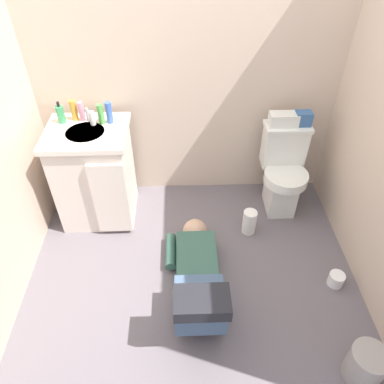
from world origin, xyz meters
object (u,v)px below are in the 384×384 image
toiletry_bag (303,118)px  faucet (88,115)px  vanity_cabinet (95,174)px  tissue_box (284,119)px  toilet (283,171)px  bottle_white (92,118)px  person_plumber (197,279)px  bottle_green (101,114)px  paper_towel_roll (249,222)px  bottle_pink (81,111)px  soap_dispenser (61,114)px  bottle_blue (109,113)px  trash_can (365,365)px  bottle_amber (74,110)px  toilet_paper_roll (336,279)px

toiletry_bag → faucet: bearing=-180.0°
vanity_cabinet → tissue_box: tissue_box is taller
toilet → bottle_white: (-1.48, 0.03, 0.51)m
person_plumber → bottle_green: bottle_green is taller
paper_towel_roll → bottle_pink: bearing=162.0°
soap_dispenser → bottle_green: soap_dispenser is taller
toiletry_bag → bottle_blue: bottle_blue is taller
bottle_white → paper_towel_roll: (1.18, -0.35, -0.77)m
bottle_white → trash_can: 2.37m
toilet → bottle_green: bearing=178.2°
toilet → toiletry_bag: (0.10, 0.09, 0.44)m
soap_dispenser → bottle_blue: (0.36, -0.01, 0.01)m
faucet → bottle_amber: bottle_amber is taller
toilet_paper_roll → paper_towel_roll: bearing=135.7°
toilet → bottle_amber: bottle_amber is taller
person_plumber → tissue_box: bearing=54.8°
bottle_blue → toilet_paper_roll: size_ratio=1.49×
person_plumber → bottle_white: 1.38m
bottle_green → bottle_blue: size_ratio=0.92×
soap_dispenser → toilet_paper_roll: size_ratio=1.51×
toiletry_bag → soap_dispenser: size_ratio=0.75×
person_plumber → bottle_pink: size_ratio=7.12×
bottle_amber → bottle_green: size_ratio=1.03×
vanity_cabinet → bottle_blue: 0.52m
soap_dispenser → paper_towel_roll: (1.41, -0.39, -0.78)m
toiletry_bag → bottle_white: (-1.58, -0.06, 0.07)m
vanity_cabinet → toilet_paper_roll: bearing=-24.2°
vanity_cabinet → bottle_amber: bottle_amber is taller
toilet → bottle_green: (-1.42, 0.05, 0.53)m
soap_dispenser → bottle_pink: (0.15, 0.02, 0.01)m
toilet → faucet: bearing=176.6°
bottle_amber → person_plumber: bearing=-49.0°
vanity_cabinet → trash_can: (1.70, -1.42, -0.30)m
trash_can → bottle_pink: bearing=138.1°
toilet → toilet_paper_roll: toilet is taller
vanity_cabinet → tissue_box: size_ratio=3.73×
bottle_pink → tissue_box: bearing=-0.1°
bottle_green → trash_can: bottle_green is taller
toiletry_bag → toilet_paper_roll: size_ratio=1.13×
faucet → bottle_amber: 0.10m
faucet → person_plumber: size_ratio=0.09×
toilet → bottle_green: size_ratio=4.97×
toilet → soap_dispenser: 1.79m
toilet → trash_can: size_ratio=3.07×
bottle_green → bottle_blue: 0.06m
person_plumber → paper_towel_roll: person_plumber is taller
trash_can → paper_towel_roll: (-0.48, 1.16, -0.02)m
toiletry_bag → soap_dispenser: bearing=-179.3°
bottle_amber → bottle_green: bottle_amber is taller
vanity_cabinet → paper_towel_roll: 1.29m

